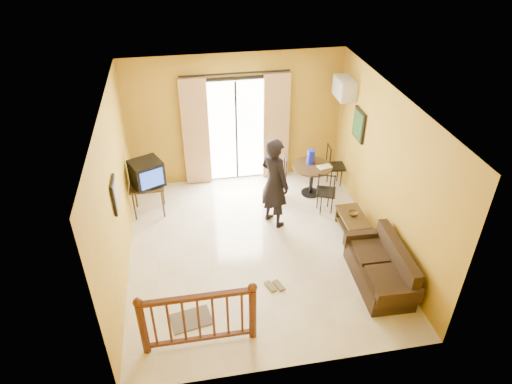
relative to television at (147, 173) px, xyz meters
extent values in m
plane|color=beige|center=(1.87, -1.47, -0.90)|extent=(5.00, 5.00, 0.00)
plane|color=white|center=(1.87, -1.47, 1.90)|extent=(5.00, 5.00, 0.00)
plane|color=#B78C23|center=(1.87, 1.03, 0.50)|extent=(4.50, 0.00, 4.50)
plane|color=#B78C23|center=(1.87, -3.97, 0.50)|extent=(4.50, 0.00, 4.50)
plane|color=#B78C23|center=(-0.38, -1.47, 0.50)|extent=(0.00, 5.00, 5.00)
plane|color=#B78C23|center=(4.12, -1.47, 0.50)|extent=(0.00, 5.00, 5.00)
cube|color=black|center=(1.87, 1.01, 0.25)|extent=(1.34, 0.03, 2.34)
cube|color=white|center=(1.87, 0.98, 0.25)|extent=(1.20, 0.04, 2.20)
cube|color=black|center=(1.87, 0.96, 0.25)|extent=(0.04, 0.02, 2.20)
cube|color=beige|center=(1.02, 0.93, 0.30)|extent=(0.55, 0.08, 2.35)
cube|color=beige|center=(2.72, 0.93, 0.30)|extent=(0.55, 0.08, 2.35)
cylinder|color=black|center=(1.87, 0.93, 1.52)|extent=(2.20, 0.04, 0.04)
cube|color=black|center=(-0.03, 0.00, -0.27)|extent=(0.65, 0.54, 0.04)
cylinder|color=black|center=(-0.30, -0.21, -0.59)|extent=(0.04, 0.04, 0.63)
cylinder|color=black|center=(0.24, -0.21, -0.59)|extent=(0.04, 0.04, 0.63)
cylinder|color=black|center=(-0.30, 0.22, -0.59)|extent=(0.04, 0.04, 0.63)
cylinder|color=black|center=(0.24, 0.22, -0.59)|extent=(0.04, 0.04, 0.63)
cube|color=black|center=(0.00, 0.00, 0.00)|extent=(0.71, 0.69, 0.50)
cube|color=blue|center=(0.10, -0.23, 0.00)|extent=(0.41, 0.20, 0.36)
cube|color=black|center=(-0.35, -1.67, 0.65)|extent=(0.04, 0.42, 0.52)
cube|color=#625F54|center=(-0.33, -1.67, 0.65)|extent=(0.01, 0.34, 0.44)
cylinder|color=black|center=(3.31, 0.08, -0.24)|extent=(0.82, 0.82, 0.04)
cylinder|color=black|center=(3.31, 0.08, -0.57)|extent=(0.08, 0.08, 0.66)
cylinder|color=black|center=(3.31, 0.08, -0.89)|extent=(0.40, 0.40, 0.03)
cylinder|color=#161FD4|center=(3.29, 0.19, -0.07)|extent=(0.16, 0.16, 0.30)
cube|color=beige|center=(3.53, -0.02, -0.21)|extent=(0.31, 0.23, 0.02)
cube|color=silver|center=(3.97, 0.48, 1.25)|extent=(0.30, 0.60, 0.40)
cube|color=gray|center=(3.82, 0.48, 1.25)|extent=(0.02, 0.56, 0.36)
cube|color=black|center=(4.09, -0.17, 0.75)|extent=(0.04, 0.50, 0.60)
cube|color=black|center=(4.06, -0.17, 0.75)|extent=(0.01, 0.42, 0.52)
cube|color=black|center=(3.72, -1.30, -0.56)|extent=(0.44, 0.80, 0.04)
cube|color=black|center=(3.72, -1.30, -0.80)|extent=(0.40, 0.76, 0.03)
cube|color=black|center=(3.54, -1.66, -0.73)|extent=(0.05, 0.05, 0.34)
cube|color=black|center=(3.90, -1.66, -0.73)|extent=(0.05, 0.05, 0.34)
cube|color=black|center=(3.54, -0.95, -0.73)|extent=(0.05, 0.05, 0.34)
cube|color=black|center=(3.90, -0.95, -0.73)|extent=(0.05, 0.05, 0.34)
imported|color=#513F1B|center=(3.72, -1.26, -0.52)|extent=(0.21, 0.21, 0.06)
cube|color=black|center=(3.67, -2.66, -0.72)|extent=(0.76, 1.45, 0.36)
cube|color=black|center=(3.94, -2.66, -0.41)|extent=(0.21, 1.43, 0.49)
cube|color=black|center=(3.67, -3.36, -0.53)|extent=(0.72, 0.17, 0.27)
cube|color=black|center=(3.67, -1.97, -0.53)|extent=(0.72, 0.17, 0.27)
cube|color=black|center=(3.62, -2.97, -0.52)|extent=(0.51, 0.60, 0.09)
cube|color=black|center=(3.62, -2.35, -0.52)|extent=(0.51, 0.60, 0.09)
imported|color=black|center=(2.33, -0.75, -0.01)|extent=(0.71, 0.78, 1.79)
cylinder|color=#471E0F|center=(-0.03, -3.37, -0.44)|extent=(0.11, 0.11, 0.92)
cylinder|color=#471E0F|center=(1.47, -3.37, -0.44)|extent=(0.11, 0.11, 0.92)
sphere|color=#471E0F|center=(-0.03, -3.37, 0.07)|extent=(0.13, 0.13, 0.13)
sphere|color=#471E0F|center=(1.47, -3.37, 0.07)|extent=(0.13, 0.13, 0.13)
cube|color=#471E0F|center=(0.72, -3.37, 0.02)|extent=(1.55, 0.08, 0.06)
cube|color=#471E0F|center=(0.72, -3.37, -0.80)|extent=(1.55, 0.06, 0.05)
cube|color=#5A5148|center=(0.60, -2.92, -0.89)|extent=(0.67, 0.51, 0.02)
cube|color=#513F1B|center=(1.91, -2.47, -0.89)|extent=(0.18, 0.27, 0.03)
cube|color=#513F1B|center=(2.05, -2.47, -0.89)|extent=(0.18, 0.27, 0.03)
camera|label=1|loc=(0.75, -7.67, 4.49)|focal=32.00mm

